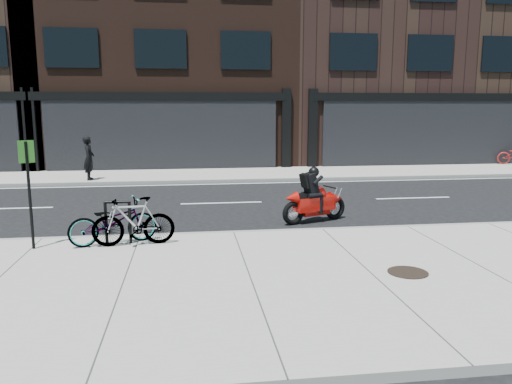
{
  "coord_description": "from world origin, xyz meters",
  "views": [
    {
      "loc": [
        -0.94,
        -12.54,
        2.85
      ],
      "look_at": [
        0.58,
        -1.37,
        0.9
      ],
      "focal_mm": 35.0,
      "sensor_mm": 36.0,
      "label": 1
    }
  ],
  "objects": [
    {
      "name": "sidewalk_near",
      "position": [
        0.0,
        -5.0,
        0.07
      ],
      "size": [
        60.0,
        6.0,
        0.13
      ],
      "primitive_type": "cube",
      "color": "gray",
      "rests_on": "ground"
    },
    {
      "name": "motorcycle",
      "position": [
        2.21,
        -0.69,
        0.57
      ],
      "size": [
        1.78,
        0.9,
        1.39
      ],
      "rotation": [
        0.0,
        0.0,
        0.37
      ],
      "color": "black",
      "rests_on": "ground"
    },
    {
      "name": "pedestrian",
      "position": [
        -4.6,
        6.52,
        0.94
      ],
      "size": [
        0.42,
        0.61,
        1.62
      ],
      "primitive_type": "imported",
      "rotation": [
        0.0,
        0.0,
        1.64
      ],
      "color": "black",
      "rests_on": "sidewalk_far"
    },
    {
      "name": "bicycle_front",
      "position": [
        -2.46,
        -2.6,
        0.59
      ],
      "size": [
        1.84,
        1.12,
        0.91
      ],
      "primitive_type": "imported",
      "rotation": [
        0.0,
        0.0,
        1.89
      ],
      "color": "gray",
      "rests_on": "sidewalk_near"
    },
    {
      "name": "building_center",
      "position": [
        -2.0,
        14.5,
        7.25
      ],
      "size": [
        12.0,
        10.0,
        14.5
      ],
      "primitive_type": "cube",
      "color": "black",
      "rests_on": "ground"
    },
    {
      "name": "building_mideast",
      "position": [
        10.0,
        14.5,
        6.25
      ],
      "size": [
        12.0,
        10.0,
        12.5
      ],
      "primitive_type": "cube",
      "color": "black",
      "rests_on": "ground"
    },
    {
      "name": "bike_rack",
      "position": [
        -2.36,
        -2.6,
        0.65
      ],
      "size": [
        0.53,
        0.07,
        0.88
      ],
      "rotation": [
        0.0,
        0.0,
        -0.03
      ],
      "color": "black",
      "rests_on": "sidewalk_near"
    },
    {
      "name": "ground",
      "position": [
        0.0,
        0.0,
        0.0
      ],
      "size": [
        120.0,
        120.0,
        0.0
      ],
      "primitive_type": "plane",
      "color": "black",
      "rests_on": "ground"
    },
    {
      "name": "bicycle_rear",
      "position": [
        -2.04,
        -2.75,
        0.61
      ],
      "size": [
        1.64,
        0.6,
        0.96
      ],
      "primitive_type": "imported",
      "rotation": [
        0.0,
        0.0,
        4.81
      ],
      "color": "gray",
      "rests_on": "sidewalk_near"
    },
    {
      "name": "manhole_cover",
      "position": [
        2.61,
        -5.06,
        0.14
      ],
      "size": [
        0.84,
        0.84,
        0.02
      ],
      "primitive_type": "cylinder",
      "rotation": [
        0.0,
        0.0,
        -0.34
      ],
      "color": "black",
      "rests_on": "sidewalk_near"
    },
    {
      "name": "sidewalk_far",
      "position": [
        0.0,
        7.75,
        0.07
      ],
      "size": [
        60.0,
        3.5,
        0.13
      ],
      "primitive_type": "cube",
      "color": "gray",
      "rests_on": "ground"
    },
    {
      "name": "sign_post",
      "position": [
        -3.94,
        -2.75,
        1.38
      ],
      "size": [
        0.26,
        0.13,
        2.09
      ],
      "rotation": [
        0.0,
        0.0,
        0.43
      ],
      "color": "black",
      "rests_on": "sidewalk_near"
    }
  ]
}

